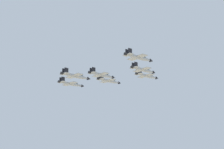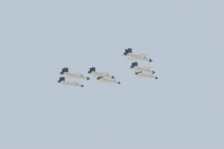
{
  "view_description": "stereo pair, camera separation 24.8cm",
  "coord_description": "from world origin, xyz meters",
  "px_view_note": "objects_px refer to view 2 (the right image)",
  "views": [
    {
      "loc": [
        6.49,
        -220.58,
        119.44
      ],
      "look_at": [
        -17.09,
        -33.03,
        171.7
      ],
      "focal_mm": 67.99,
      "sensor_mm": 36.0,
      "label": 1
    },
    {
      "loc": [
        6.74,
        -220.55,
        119.44
      ],
      "look_at": [
        -17.09,
        -33.03,
        171.7
      ],
      "focal_mm": 67.99,
      "sensor_mm": 36.0,
      "label": 2
    }
  ],
  "objects_px": {
    "jet_right_outer": "(138,57)",
    "jet_left_outer": "(71,84)",
    "jet_right_wingman": "(143,70)",
    "jet_slot_rear": "(102,75)",
    "jet_lead": "(147,76)",
    "jet_trailing": "(75,76)",
    "jet_left_wingman": "(109,81)"
  },
  "relations": [
    {
      "from": "jet_right_outer",
      "to": "jet_left_outer",
      "type": "bearing_deg",
      "value": 90.36
    },
    {
      "from": "jet_right_wingman",
      "to": "jet_slot_rear",
      "type": "distance_m",
      "value": 19.01
    },
    {
      "from": "jet_lead",
      "to": "jet_right_outer",
      "type": "height_order",
      "value": "jet_lead"
    },
    {
      "from": "jet_right_outer",
      "to": "jet_slot_rear",
      "type": "bearing_deg",
      "value": 90.36
    },
    {
      "from": "jet_left_outer",
      "to": "jet_trailing",
      "type": "xyz_separation_m",
      "value": [
        8.09,
        -27.17,
        -3.59
      ]
    },
    {
      "from": "jet_right_wingman",
      "to": "jet_slot_rear",
      "type": "xyz_separation_m",
      "value": [
        -18.74,
        -2.19,
        -2.35
      ]
    },
    {
      "from": "jet_lead",
      "to": "jet_trailing",
      "type": "xyz_separation_m",
      "value": [
        -29.39,
        -31.56,
        -7.6
      ]
    },
    {
      "from": "jet_slot_rear",
      "to": "jet_trailing",
      "type": "distance_m",
      "value": 14.69
    },
    {
      "from": "jet_right_wingman",
      "to": "jet_trailing",
      "type": "relative_size",
      "value": 0.98
    },
    {
      "from": "jet_slot_rear",
      "to": "jet_right_outer",
      "type": "bearing_deg",
      "value": -89.78
    },
    {
      "from": "jet_right_wingman",
      "to": "jet_right_outer",
      "type": "bearing_deg",
      "value": -140.38
    },
    {
      "from": "jet_right_wingman",
      "to": "jet_right_outer",
      "type": "distance_m",
      "value": 18.87
    },
    {
      "from": "jet_left_wingman",
      "to": "jet_right_wingman",
      "type": "bearing_deg",
      "value": -90.46
    },
    {
      "from": "jet_lead",
      "to": "jet_left_wingman",
      "type": "xyz_separation_m",
      "value": [
        -18.74,
        -2.19,
        -2.51
      ]
    },
    {
      "from": "jet_lead",
      "to": "jet_trailing",
      "type": "distance_m",
      "value": 43.79
    },
    {
      "from": "jet_lead",
      "to": "jet_left_outer",
      "type": "bearing_deg",
      "value": 140.45
    },
    {
      "from": "jet_right_wingman",
      "to": "jet_slot_rear",
      "type": "relative_size",
      "value": 1.02
    },
    {
      "from": "jet_left_wingman",
      "to": "jet_lead",
      "type": "bearing_deg",
      "value": -40.83
    },
    {
      "from": "jet_lead",
      "to": "jet_trailing",
      "type": "height_order",
      "value": "jet_lead"
    },
    {
      "from": "jet_slot_rear",
      "to": "jet_right_wingman",
      "type": "bearing_deg",
      "value": -40.15
    },
    {
      "from": "jet_left_wingman",
      "to": "jet_trailing",
      "type": "bearing_deg",
      "value": -157.43
    },
    {
      "from": "jet_trailing",
      "to": "jet_left_wingman",
      "type": "bearing_deg",
      "value": 22.48
    },
    {
      "from": "jet_left_wingman",
      "to": "jet_slot_rear",
      "type": "distance_m",
      "value": 18.98
    },
    {
      "from": "jet_left_wingman",
      "to": "jet_trailing",
      "type": "relative_size",
      "value": 0.97
    },
    {
      "from": "jet_left_outer",
      "to": "jet_right_outer",
      "type": "xyz_separation_m",
      "value": [
        35.77,
        -33.31,
        1.74
      ]
    },
    {
      "from": "jet_lead",
      "to": "jet_right_outer",
      "type": "distance_m",
      "value": 37.8
    },
    {
      "from": "jet_lead",
      "to": "jet_slot_rear",
      "type": "height_order",
      "value": "jet_lead"
    },
    {
      "from": "jet_left_wingman",
      "to": "jet_right_outer",
      "type": "height_order",
      "value": "jet_right_outer"
    },
    {
      "from": "jet_right_wingman",
      "to": "jet_left_outer",
      "type": "bearing_deg",
      "value": 110.66
    },
    {
      "from": "jet_left_wingman",
      "to": "jet_left_outer",
      "type": "distance_m",
      "value": 18.93
    },
    {
      "from": "jet_right_wingman",
      "to": "jet_left_outer",
      "type": "xyz_separation_m",
      "value": [
        -36.62,
        14.46,
        -1.79
      ]
    },
    {
      "from": "jet_lead",
      "to": "jet_right_wingman",
      "type": "bearing_deg",
      "value": -138.82
    }
  ]
}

